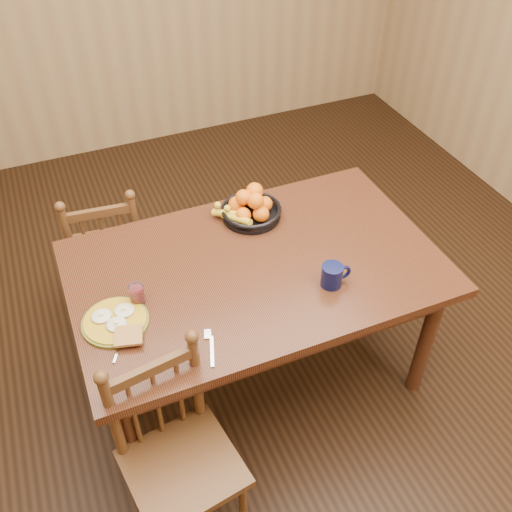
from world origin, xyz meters
name	(u,v)px	position (x,y,z in m)	size (l,w,h in m)	color
room	(256,144)	(0.00, 0.00, 1.35)	(4.52, 5.02, 2.72)	black
dining_table	(256,278)	(0.00, 0.00, 0.67)	(1.60, 1.00, 0.75)	black
chair_far	(109,254)	(-0.55, 0.71, 0.42)	(0.43, 0.41, 0.86)	#482C15
chair_near	(178,457)	(-0.56, -0.56, 0.44)	(0.46, 0.44, 0.90)	#482C15
breakfast_plate	(116,322)	(-0.64, -0.10, 0.76)	(0.26, 0.30, 0.04)	#59601E
fork	(211,345)	(-0.33, -0.35, 0.75)	(0.06, 0.18, 0.00)	silver
spoon	(113,341)	(-0.67, -0.19, 0.75)	(0.06, 0.15, 0.01)	silver
coffee_mug	(333,275)	(0.25, -0.23, 0.80)	(0.13, 0.09, 0.10)	#090D33
juice_glass	(137,295)	(-0.53, -0.02, 0.79)	(0.06, 0.06, 0.09)	silver
fruit_bowl	(250,208)	(0.10, 0.32, 0.81)	(0.32, 0.29, 0.17)	black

